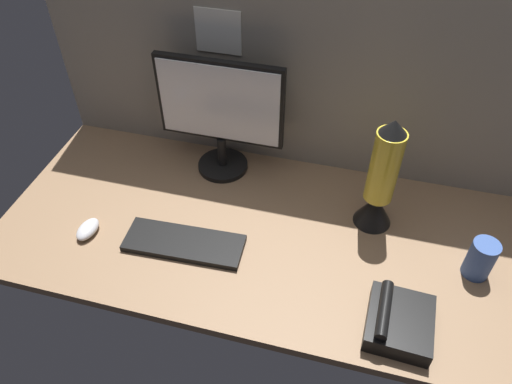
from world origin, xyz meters
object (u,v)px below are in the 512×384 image
Objects in this scene: monitor at (220,112)px; mug_ceramic_blue at (481,259)px; keyboard at (184,243)px; lava_lamp at (381,183)px; desk_phone at (398,322)px; mouse at (88,229)px.

mug_ceramic_blue is (86.25, -27.15, -17.32)cm from monitor.
monitor is 3.40× the size of mug_ceramic_blue.
keyboard is 87.67cm from mug_ceramic_blue.
lava_lamp is (55.09, -13.76, -6.94)cm from monitor.
monitor reaches higher than lava_lamp.
lava_lamp reaches higher than desk_phone.
desk_phone is (-21.39, -24.65, -3.18)cm from mug_ceramic_blue.
lava_lamp is 41.55cm from desk_phone.
lava_lamp is 2.02× the size of desk_phone.
desk_phone is at bearing -130.95° from mug_ceramic_blue.
keyboard is 66.54cm from desk_phone.
mug_ceramic_blue is 35.47cm from lava_lamp.
mug_ceramic_blue is 0.32× the size of lava_lamp.
desk_phone is at bearing -75.58° from lava_lamp.
monitor reaches higher than desk_phone.
mug_ceramic_blue is at bearing -23.26° from lava_lamp.
mouse is at bearing -177.24° from keyboard.
mouse is at bearing 174.32° from desk_phone.
keyboard is 31.50cm from mouse.
mug_ceramic_blue reaches higher than mouse.
lava_lamp is (55.51, 25.43, 15.74)cm from keyboard.
mouse is (-31.35, -3.00, 0.70)cm from keyboard.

